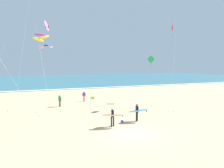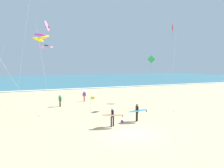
{
  "view_description": "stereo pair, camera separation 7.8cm",
  "coord_description": "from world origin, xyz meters",
  "px_view_note": "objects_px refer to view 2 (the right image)",
  "views": [
    {
      "loc": [
        -6.77,
        -13.97,
        5.51
      ],
      "look_at": [
        0.01,
        4.01,
        3.6
      ],
      "focal_mm": 31.88,
      "sensor_mm": 36.0,
      "label": 1
    },
    {
      "loc": [
        -6.69,
        -14.0,
        5.51
      ],
      "look_at": [
        0.01,
        4.01,
        3.6
      ],
      "focal_mm": 31.88,
      "sensor_mm": 36.0,
      "label": 2
    }
  ],
  "objects_px": {
    "surfer_trailing": "(113,116)",
    "lifeguard_flag": "(91,104)",
    "kite_arc_charcoal_low": "(46,47)",
    "kite_diamond_scarlet_close": "(173,31)",
    "kite_arc_violet_mid": "(41,37)",
    "kite_delta_rose_distant": "(47,26)",
    "beach_ball": "(122,121)",
    "bystander_green_top": "(60,100)",
    "surfer_lead": "(137,111)",
    "kite_diamond_emerald_near": "(152,61)",
    "bystander_purple_top": "(84,96)"
  },
  "relations": [
    {
      "from": "surfer_trailing",
      "to": "kite_arc_violet_mid",
      "type": "distance_m",
      "value": 8.87
    },
    {
      "from": "surfer_trailing",
      "to": "kite_diamond_scarlet_close",
      "type": "relative_size",
      "value": 0.19
    },
    {
      "from": "kite_arc_charcoal_low",
      "to": "kite_diamond_scarlet_close",
      "type": "distance_m",
      "value": 18.23
    },
    {
      "from": "kite_diamond_emerald_near",
      "to": "bystander_purple_top",
      "type": "bearing_deg",
      "value": 160.68
    },
    {
      "from": "kite_diamond_emerald_near",
      "to": "bystander_purple_top",
      "type": "height_order",
      "value": "kite_diamond_emerald_near"
    },
    {
      "from": "surfer_lead",
      "to": "kite_arc_charcoal_low",
      "type": "bearing_deg",
      "value": 116.33
    },
    {
      "from": "bystander_purple_top",
      "to": "beach_ball",
      "type": "relative_size",
      "value": 5.68
    },
    {
      "from": "surfer_trailing",
      "to": "kite_diamond_emerald_near",
      "type": "xyz_separation_m",
      "value": [
        9.73,
        9.54,
        5.0
      ]
    },
    {
      "from": "kite_diamond_emerald_near",
      "to": "surfer_lead",
      "type": "bearing_deg",
      "value": -128.1
    },
    {
      "from": "kite_diamond_scarlet_close",
      "to": "beach_ball",
      "type": "relative_size",
      "value": 38.37
    },
    {
      "from": "kite_arc_charcoal_low",
      "to": "kite_delta_rose_distant",
      "type": "bearing_deg",
      "value": -90.17
    },
    {
      "from": "surfer_lead",
      "to": "kite_diamond_scarlet_close",
      "type": "xyz_separation_m",
      "value": [
        7.48,
        4.9,
        8.69
      ]
    },
    {
      "from": "kite_arc_charcoal_low",
      "to": "kite_delta_rose_distant",
      "type": "height_order",
      "value": "kite_delta_rose_distant"
    },
    {
      "from": "bystander_green_top",
      "to": "lifeguard_flag",
      "type": "xyz_separation_m",
      "value": [
        2.68,
        -5.83,
        0.45
      ]
    },
    {
      "from": "surfer_trailing",
      "to": "kite_diamond_scarlet_close",
      "type": "height_order",
      "value": "kite_diamond_scarlet_close"
    },
    {
      "from": "kite_diamond_scarlet_close",
      "to": "surfer_lead",
      "type": "bearing_deg",
      "value": -146.77
    },
    {
      "from": "lifeguard_flag",
      "to": "beach_ball",
      "type": "xyz_separation_m",
      "value": [
        2.02,
        -3.69,
        -1.13
      ]
    },
    {
      "from": "surfer_lead",
      "to": "kite_arc_charcoal_low",
      "type": "relative_size",
      "value": 0.24
    },
    {
      "from": "surfer_trailing",
      "to": "lifeguard_flag",
      "type": "relative_size",
      "value": 0.98
    },
    {
      "from": "kite_diamond_emerald_near",
      "to": "beach_ball",
      "type": "xyz_separation_m",
      "value": [
        -8.46,
        -8.68,
        -5.9
      ]
    },
    {
      "from": "kite_arc_violet_mid",
      "to": "kite_arc_charcoal_low",
      "type": "distance_m",
      "value": 14.5
    },
    {
      "from": "surfer_trailing",
      "to": "lifeguard_flag",
      "type": "bearing_deg",
      "value": 99.35
    },
    {
      "from": "surfer_lead",
      "to": "kite_diamond_emerald_near",
      "type": "relative_size",
      "value": 0.3
    },
    {
      "from": "surfer_trailing",
      "to": "kite_arc_violet_mid",
      "type": "bearing_deg",
      "value": 165.82
    },
    {
      "from": "kite_arc_charcoal_low",
      "to": "kite_diamond_scarlet_close",
      "type": "relative_size",
      "value": 0.79
    },
    {
      "from": "lifeguard_flag",
      "to": "bystander_purple_top",
      "type": "bearing_deg",
      "value": 82.6
    },
    {
      "from": "bystander_purple_top",
      "to": "bystander_green_top",
      "type": "height_order",
      "value": "same"
    },
    {
      "from": "kite_arc_violet_mid",
      "to": "bystander_purple_top",
      "type": "xyz_separation_m",
      "value": [
        6.03,
        11.4,
        -6.86
      ]
    },
    {
      "from": "kite_delta_rose_distant",
      "to": "beach_ball",
      "type": "distance_m",
      "value": 15.11
    },
    {
      "from": "surfer_trailing",
      "to": "kite_delta_rose_distant",
      "type": "xyz_separation_m",
      "value": [
        -4.7,
        10.42,
        9.17
      ]
    },
    {
      "from": "bystander_green_top",
      "to": "kite_diamond_emerald_near",
      "type": "bearing_deg",
      "value": -3.65
    },
    {
      "from": "kite_diamond_emerald_near",
      "to": "bystander_green_top",
      "type": "height_order",
      "value": "kite_diamond_emerald_near"
    },
    {
      "from": "surfer_lead",
      "to": "kite_arc_charcoal_low",
      "type": "xyz_separation_m",
      "value": [
        -7.51,
        15.17,
        7.08
      ]
    },
    {
      "from": "bystander_green_top",
      "to": "bystander_purple_top",
      "type": "bearing_deg",
      "value": 33.21
    },
    {
      "from": "bystander_green_top",
      "to": "kite_delta_rose_distant",
      "type": "bearing_deg",
      "value": 178.44
    },
    {
      "from": "lifeguard_flag",
      "to": "beach_ball",
      "type": "height_order",
      "value": "lifeguard_flag"
    },
    {
      "from": "surfer_lead",
      "to": "kite_diamond_emerald_near",
      "type": "xyz_separation_m",
      "value": [
        6.91,
        8.81,
        4.99
      ]
    },
    {
      "from": "surfer_trailing",
      "to": "kite_arc_charcoal_low",
      "type": "distance_m",
      "value": 18.02
    },
    {
      "from": "surfer_lead",
      "to": "bystander_purple_top",
      "type": "distance_m",
      "value": 12.37
    },
    {
      "from": "kite_diamond_scarlet_close",
      "to": "beach_ball",
      "type": "distance_m",
      "value": 14.0
    },
    {
      "from": "kite_diamond_emerald_near",
      "to": "kite_diamond_scarlet_close",
      "type": "distance_m",
      "value": 5.41
    },
    {
      "from": "kite_arc_charcoal_low",
      "to": "bystander_purple_top",
      "type": "bearing_deg",
      "value": -31.37
    },
    {
      "from": "kite_delta_rose_distant",
      "to": "beach_ball",
      "type": "bearing_deg",
      "value": -57.98
    },
    {
      "from": "kite_diamond_scarlet_close",
      "to": "bystander_green_top",
      "type": "bearing_deg",
      "value": 160.89
    },
    {
      "from": "kite_arc_violet_mid",
      "to": "lifeguard_flag",
      "type": "distance_m",
      "value": 8.68
    },
    {
      "from": "lifeguard_flag",
      "to": "kite_arc_charcoal_low",
      "type": "bearing_deg",
      "value": 109.14
    },
    {
      "from": "kite_arc_charcoal_low",
      "to": "beach_ball",
      "type": "distance_m",
      "value": 18.03
    },
    {
      "from": "kite_arc_charcoal_low",
      "to": "bystander_green_top",
      "type": "relative_size",
      "value": 5.3
    },
    {
      "from": "beach_ball",
      "to": "kite_diamond_scarlet_close",
      "type": "bearing_deg",
      "value": 27.82
    },
    {
      "from": "surfer_lead",
      "to": "surfer_trailing",
      "type": "xyz_separation_m",
      "value": [
        -2.82,
        -0.73,
        -0.0
      ]
    }
  ]
}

